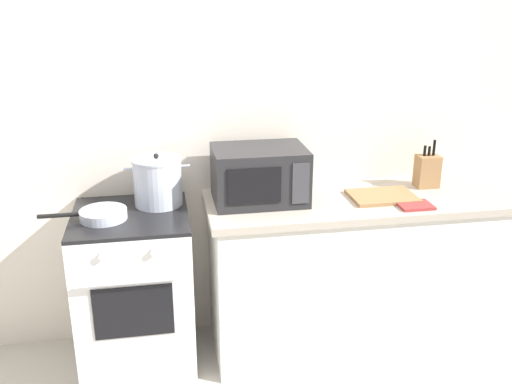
{
  "coord_description": "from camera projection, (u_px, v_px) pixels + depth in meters",
  "views": [
    {
      "loc": [
        -0.18,
        -2.2,
        2.02
      ],
      "look_at": [
        0.32,
        0.6,
        1.0
      ],
      "focal_mm": 39.78,
      "sensor_mm": 36.0,
      "label": 1
    }
  ],
  "objects": [
    {
      "name": "knife_block",
      "position": [
        427.0,
        171.0,
        3.32
      ],
      "size": [
        0.13,
        0.1,
        0.28
      ],
      "color": "#997047",
      "rests_on": "countertop_right"
    },
    {
      "name": "back_wall",
      "position": [
        242.0,
        130.0,
        3.28
      ],
      "size": [
        4.4,
        0.1,
        2.5
      ],
      "primitive_type": "cube",
      "color": "silver",
      "rests_on": "ground_plane"
    },
    {
      "name": "cutting_board",
      "position": [
        382.0,
        196.0,
        3.16
      ],
      "size": [
        0.36,
        0.26,
        0.02
      ],
      "primitive_type": "cube",
      "color": "#997047",
      "rests_on": "countertop_right"
    },
    {
      "name": "microwave",
      "position": [
        259.0,
        175.0,
        3.08
      ],
      "size": [
        0.5,
        0.37,
        0.3
      ],
      "color": "#232326",
      "rests_on": "countertop_right"
    },
    {
      "name": "lower_cabinet_right",
      "position": [
        353.0,
        275.0,
        3.32
      ],
      "size": [
        1.64,
        0.56,
        0.88
      ],
      "primitive_type": "cube",
      "color": "white",
      "rests_on": "ground_plane"
    },
    {
      "name": "countertop_right",
      "position": [
        358.0,
        202.0,
        3.17
      ],
      "size": [
        1.7,
        0.6,
        0.04
      ],
      "primitive_type": "cube",
      "color": "#ADA393",
      "rests_on": "lower_cabinet_right"
    },
    {
      "name": "stove",
      "position": [
        136.0,
        292.0,
        3.09
      ],
      "size": [
        0.6,
        0.64,
        0.92
      ],
      "color": "white",
      "rests_on": "ground_plane"
    },
    {
      "name": "oven_mitt",
      "position": [
        415.0,
        205.0,
        3.03
      ],
      "size": [
        0.18,
        0.14,
        0.02
      ],
      "primitive_type": "cube",
      "color": "#993333",
      "rests_on": "countertop_right"
    },
    {
      "name": "stock_pot",
      "position": [
        158.0,
        181.0,
        3.03
      ],
      "size": [
        0.35,
        0.27,
        0.29
      ],
      "color": "silver",
      "rests_on": "stove"
    },
    {
      "name": "frying_pan",
      "position": [
        102.0,
        214.0,
        2.87
      ],
      "size": [
        0.44,
        0.24,
        0.05
      ],
      "color": "silver",
      "rests_on": "stove"
    }
  ]
}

